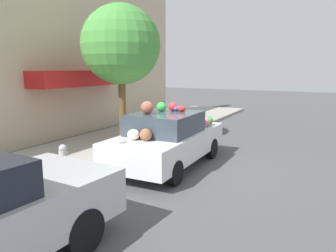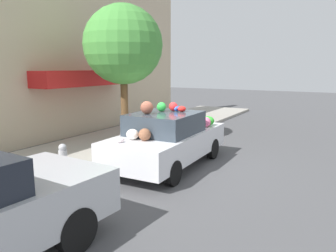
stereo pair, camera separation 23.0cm
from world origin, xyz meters
name	(u,v)px [view 1 (the left image)]	position (x,y,z in m)	size (l,w,h in m)	color
ground_plane	(163,165)	(0.00, 0.00, 0.00)	(60.00, 60.00, 0.00)	#4C4C4F
sidewalk_curb	(86,151)	(0.00, 2.70, 0.06)	(24.00, 3.20, 0.12)	#9E998E
building_facade	(32,53)	(0.11, 4.91, 3.01)	(18.00, 1.20, 6.14)	#C6B293
street_tree	(121,45)	(1.42, 2.33, 3.27)	(2.55, 2.55, 4.43)	brown
fire_hydrant	(63,159)	(-2.04, 1.52, 0.47)	(0.20, 0.20, 0.70)	#B2B2B7
art_car	(168,139)	(-0.02, -0.14, 0.74)	(4.00, 1.82, 1.74)	silver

